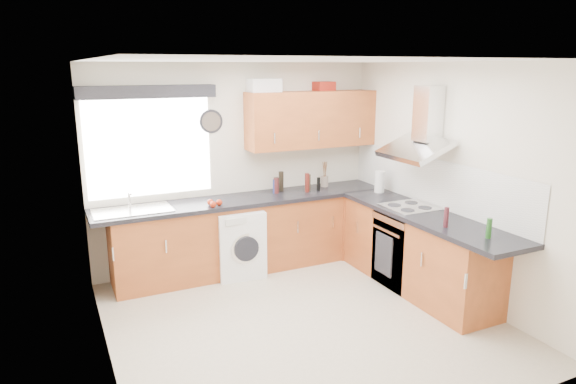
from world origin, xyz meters
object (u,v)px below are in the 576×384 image
extractor_hood (421,131)px  washing_machine (238,242)px  oven (407,248)px  upper_cabinets (312,119)px

extractor_hood → washing_machine: (-1.75, 1.10, -1.36)m
oven → washing_machine: size_ratio=1.05×
extractor_hood → washing_machine: size_ratio=0.96×
extractor_hood → upper_cabinets: (-0.65, 1.33, 0.03)m
washing_machine → extractor_hood: bearing=-26.5°
oven → upper_cabinets: size_ratio=0.50×
oven → washing_machine: oven is taller
extractor_hood → washing_machine: 2.48m
oven → extractor_hood: 1.35m
oven → washing_machine: bearing=146.3°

